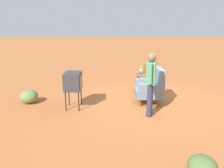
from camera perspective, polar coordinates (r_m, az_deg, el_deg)
name	(u,v)px	position (r m, az deg, el deg)	size (l,w,h in m)	color
ground_plane	(151,104)	(6.95, 9.78, -4.97)	(60.00, 60.00, 0.00)	#AD6033
armchair	(152,87)	(6.91, 9.90, -0.75)	(0.79, 0.79, 1.06)	brown
side_table	(145,77)	(7.87, 8.20, 1.74)	(0.56, 0.56, 0.65)	black
tv_on_stand	(73,81)	(6.42, -9.71, 0.64)	(0.62, 0.47, 1.03)	black
person_standing	(151,81)	(5.88, 9.66, 0.83)	(0.55, 0.31, 1.64)	#2D3347
soda_can_blue	(140,73)	(7.73, 7.11, 2.75)	(0.07, 0.07, 0.12)	blue
bottle_tall_amber	(144,69)	(8.00, 8.09, 3.79)	(0.07, 0.07, 0.30)	brown
flower_vase	(141,69)	(7.90, 7.28, 3.67)	(0.14, 0.10, 0.27)	silver
shrub_near	(29,96)	(7.32, -19.99, -2.95)	(0.54, 0.54, 0.41)	olive
shrub_far	(202,166)	(4.10, 21.60, -18.55)	(0.46, 0.46, 0.36)	#516B38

